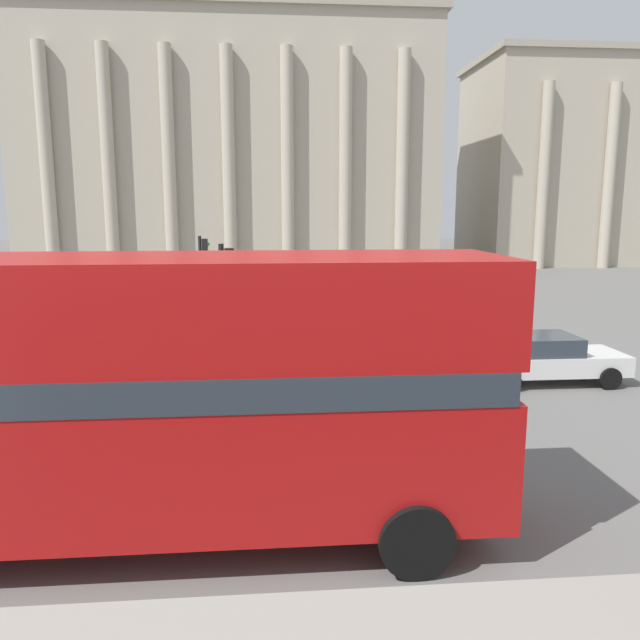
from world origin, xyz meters
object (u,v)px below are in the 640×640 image
Objects in this scene: double_decker_bus at (92,390)px; traffic_light_mid at (203,273)px; plaza_building_left at (232,148)px; pedestrian_black at (458,322)px; car_black at (90,315)px; pedestrian_blue at (374,337)px; traffic_light_near at (226,307)px; pedestrian_olive at (203,306)px; car_white at (545,358)px; pedestrian_grey at (433,306)px.

traffic_light_mid is at bearing 91.18° from double_decker_bus.
plaza_building_left is 17.54× the size of pedestrian_black.
pedestrian_black reaches higher than car_black.
double_decker_bus is 6.95× the size of pedestrian_blue.
pedestrian_black is at bearing -21.38° from car_black.
traffic_light_near is 2.27× the size of pedestrian_black.
pedestrian_blue is (4.21, 4.46, -1.69)m from traffic_light_near.
plaza_building_left reaches higher than car_black.
pedestrian_olive is (-1.65, 11.35, -1.71)m from traffic_light_near.
pedestrian_olive is at bearing -63.36° from pedestrian_black.
double_decker_bus reaches higher than car_black.
double_decker_bus reaches higher than pedestrian_blue.
car_white is (10.06, -6.61, -1.81)m from traffic_light_mid.
car_white is 2.60× the size of pedestrian_olive.
pedestrian_grey is at bearing -81.42° from car_white.
traffic_light_near is (1.53, -37.02, -6.89)m from plaza_building_left.
pedestrian_olive is (-10.33, 8.97, 0.22)m from car_white.
pedestrian_black reaches higher than car_white.
pedestrian_blue reaches higher than car_white.
traffic_light_near is at bearing 72.00° from pedestrian_blue.
car_white is 2.54× the size of pedestrian_blue.
double_decker_bus is 5.64m from traffic_light_near.
pedestrian_grey is (13.55, -1.09, 0.32)m from car_black.
pedestrian_grey is at bearing -96.14° from pedestrian_blue.
double_decker_bus is 2.99× the size of traffic_light_mid.
double_decker_bus is 2.74× the size of car_black.
traffic_light_near is 12.50m from pedestrian_grey.
pedestrian_grey is at bearing -6.73° from car_black.
traffic_light_mid is (0.15, -28.04, -7.01)m from plaza_building_left.
traffic_light_near is (1.52, 5.42, 0.31)m from double_decker_bus.
traffic_light_mid is 7.36m from pedestrian_blue.
traffic_light_mid is (0.14, 14.40, 0.19)m from double_decker_bus.
plaza_building_left is 27.08m from pedestrian_olive.
traffic_light_mid is at bearing -33.61° from car_white.
traffic_light_near is 2.51× the size of pedestrian_olive.
traffic_light_mid is at bearing 98.73° from traffic_light_near.
car_white is 2.39× the size of pedestrian_grey.
traffic_light_near reaches higher than pedestrian_grey.
traffic_light_near is at bearing -2.38° from pedestrian_grey.
traffic_light_mid is (-1.38, 8.99, -0.12)m from traffic_light_near.
plaza_building_left is 7.74× the size of traffic_light_near.
car_black is 4.42m from pedestrian_olive.
car_white is 2.35× the size of pedestrian_black.
car_black is 12.13m from pedestrian_blue.
pedestrian_olive is (-0.11, -25.67, -8.60)m from plaza_building_left.
car_white is at bearing -73.57° from plaza_building_left.
pedestrian_black is at bearing 40.26° from traffic_light_near.
traffic_light_mid reaches higher than pedestrian_black.
car_black is 2.39× the size of pedestrian_grey.
traffic_light_mid is 2.33× the size of pedestrian_blue.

